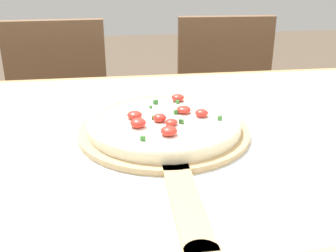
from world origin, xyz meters
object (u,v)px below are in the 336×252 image
object	(u,v)px
chair_right	(226,114)
pizza_peel	(168,137)
pizza	(166,122)
chair_left	(59,122)

from	to	relation	value
chair_right	pizza_peel	bearing A→B (deg)	-109.78
pizza	chair_right	world-z (taller)	chair_right
chair_left	chair_right	xyz separation A→B (m)	(0.66, -0.00, 0.00)
pizza	chair_left	size ratio (longest dim) A/B	0.35
chair_left	pizza	bearing A→B (deg)	-67.02
pizza_peel	pizza	distance (m)	0.03
chair_left	chair_right	world-z (taller)	same
pizza_peel	chair_left	world-z (taller)	chair_left
chair_right	chair_left	bearing A→B (deg)	-176.15
pizza_peel	chair_right	distance (m)	0.90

